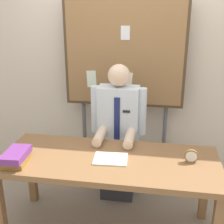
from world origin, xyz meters
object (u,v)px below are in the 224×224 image
Objects in this scene: desk at (109,167)px; person at (118,138)px; bulletin_board at (124,57)px; book_stack at (16,157)px; open_notebook at (111,159)px; desk_clock at (191,157)px.

person is (0.00, 0.57, 0.01)m from desk.
book_stack is (-0.72, -1.17, -0.64)m from bulletin_board.
book_stack is (-0.72, -0.77, 0.13)m from person.
person is 1.06m from book_stack.
person reaches higher than open_notebook.
bulletin_board is 6.91× the size of book_stack.
open_notebook is at bearing -45.49° from desk.
bulletin_board is at bearing 90.03° from person.
open_notebook reaches higher than desk.
open_notebook is at bearing -88.08° from person.
bulletin_board is (-0.00, 0.97, 0.78)m from desk.
person is at bearing 142.18° from desk_clock.
desk is 0.57m from person.
open_notebook is (0.02, -0.02, 0.09)m from desk.
person reaches higher than desk_clock.
desk_clock is at bearing 5.62° from open_notebook.
book_stack is at bearing -133.20° from person.
bulletin_board reaches higher than open_notebook.
bulletin_board is at bearing 126.00° from desk_clock.
book_stack is at bearing -166.13° from open_notebook.
desk is 0.90× the size of bulletin_board.
desk_clock is (0.67, -0.52, 0.12)m from person.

